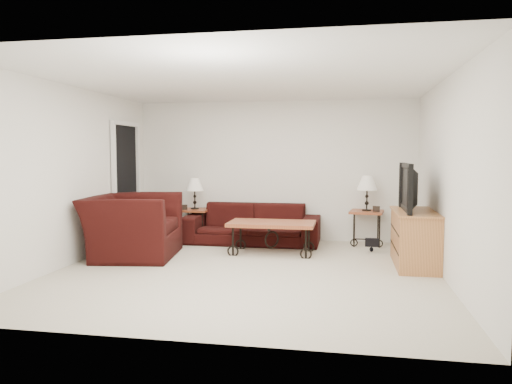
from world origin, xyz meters
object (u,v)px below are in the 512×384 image
at_px(lamp_left, 195,194).
at_px(armchair, 133,226).
at_px(side_table_left, 195,224).
at_px(side_table_right, 366,228).
at_px(coffee_table, 272,238).
at_px(backpack, 372,239).
at_px(sofa, 252,224).
at_px(lamp_right, 367,193).
at_px(television, 414,187).
at_px(tv_stand, 415,238).

xyz_separation_m(lamp_left, armchair, (-0.47, -1.60, -0.37)).
distance_m(side_table_left, side_table_right, 3.04).
xyz_separation_m(side_table_right, coffee_table, (-1.48, -0.99, -0.05)).
distance_m(side_table_left, coffee_table, 1.85).
distance_m(coffee_table, backpack, 1.59).
xyz_separation_m(side_table_left, backpack, (3.10, -0.58, -0.07)).
relative_size(sofa, lamp_right, 3.95).
bearing_deg(lamp_right, side_table_left, 180.00).
height_order(side_table_left, coffee_table, side_table_left).
bearing_deg(sofa, lamp_right, 5.28).
xyz_separation_m(coffee_table, television, (2.05, -0.47, 0.85)).
bearing_deg(armchair, side_table_right, -73.44).
height_order(armchair, tv_stand, armchair).
bearing_deg(tv_stand, lamp_right, 112.09).
relative_size(side_table_right, armchair, 0.41).
bearing_deg(tv_stand, backpack, 121.13).
xyz_separation_m(sofa, lamp_left, (-1.09, 0.18, 0.49)).
bearing_deg(lamp_right, lamp_left, 180.00).
height_order(sofa, television, television).
bearing_deg(lamp_left, armchair, -106.50).
relative_size(sofa, coffee_table, 1.76).
relative_size(side_table_left, coffee_table, 0.42).
bearing_deg(lamp_right, sofa, -174.72).
bearing_deg(television, lamp_left, -112.13).
bearing_deg(television, armchair, -88.19).
relative_size(sofa, side_table_right, 3.95).
height_order(side_table_left, television, television).
xyz_separation_m(side_table_right, backpack, (0.06, -0.58, -0.09)).
bearing_deg(lamp_right, side_table_right, 0.00).
relative_size(side_table_right, backpack, 1.41).
bearing_deg(armchair, coffee_table, -81.35).
distance_m(armchair, backpack, 3.72).
distance_m(side_table_left, television, 3.98).
height_order(lamp_left, tv_stand, lamp_left).
distance_m(lamp_right, armchair, 3.88).
bearing_deg(sofa, tv_stand, -26.85).
distance_m(tv_stand, backpack, 1.05).
bearing_deg(sofa, lamp_left, 170.59).
height_order(lamp_left, backpack, lamp_left).
bearing_deg(side_table_right, lamp_left, 180.00).
bearing_deg(side_table_left, television, -22.13).
xyz_separation_m(sofa, coffee_table, (0.47, -0.81, -0.09)).
bearing_deg(sofa, coffee_table, -59.92).
xyz_separation_m(lamp_left, coffee_table, (1.56, -0.99, -0.59)).
relative_size(side_table_left, tv_stand, 0.44).
relative_size(sofa, backpack, 5.59).
height_order(side_table_left, armchair, armchair).
bearing_deg(television, sofa, -117.03).
height_order(lamp_left, armchair, lamp_left).
height_order(lamp_right, armchair, lamp_right).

